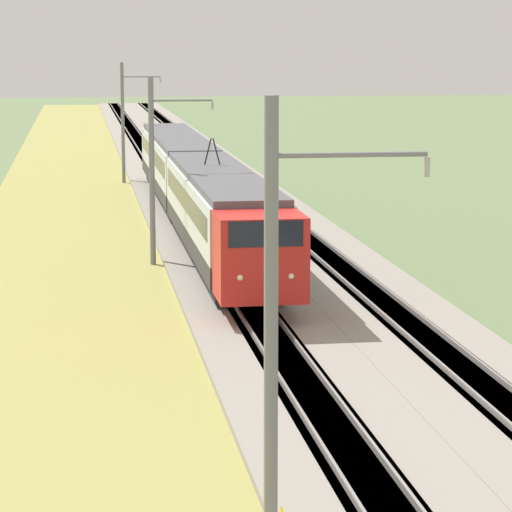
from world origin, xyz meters
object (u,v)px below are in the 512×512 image
(passenger_train, at_px, (196,184))
(catenary_mast_near, at_px, (275,347))
(catenary_mast_far, at_px, (124,122))
(catenary_mast_mid, at_px, (154,170))

(passenger_train, bearing_deg, catenary_mast_near, -3.76)
(passenger_train, relative_size, catenary_mast_far, 5.47)
(passenger_train, height_order, catenary_mast_far, catenary_mast_far)
(catenary_mast_near, xyz_separation_m, catenary_mast_mid, (29.59, -0.00, -0.23))
(passenger_train, relative_size, catenary_mast_mid, 5.63)
(catenary_mast_near, relative_size, catenary_mast_far, 1.03)
(passenger_train, distance_m, catenary_mast_near, 38.60)
(catenary_mast_mid, xyz_separation_m, catenary_mast_far, (29.59, 0.00, 0.11))
(catenary_mast_near, relative_size, catenary_mast_mid, 1.06)
(passenger_train, height_order, catenary_mast_near, catenary_mast_near)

